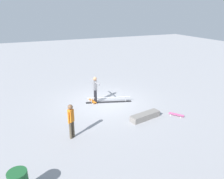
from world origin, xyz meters
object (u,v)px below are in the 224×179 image
object	(u,v)px
bystander_orange_shirt	(71,119)
loose_skateboard_pink	(176,114)
skate_ledge	(145,116)
skater_main	(95,88)
skateboard_main	(93,101)
grind_rail	(109,100)

from	to	relation	value
bystander_orange_shirt	loose_skateboard_pink	bearing A→B (deg)	-34.90
skate_ledge	skater_main	distance (m)	3.59
skateboard_main	loose_skateboard_pink	size ratio (longest dim) A/B	1.06
skater_main	loose_skateboard_pink	distance (m)	4.92
skate_ledge	skateboard_main	bearing A→B (deg)	-60.95
grind_rail	skate_ledge	bearing A→B (deg)	125.47
skateboard_main	grind_rail	bearing A→B (deg)	60.53
skateboard_main	bystander_orange_shirt	bearing A→B (deg)	-37.02
grind_rail	skate_ledge	size ratio (longest dim) A/B	1.60
skate_ledge	bystander_orange_shirt	xyz separation A→B (m)	(3.94, 0.20, 0.76)
skate_ledge	grind_rail	bearing A→B (deg)	-72.61
loose_skateboard_pink	skate_ledge	bearing A→B (deg)	-138.24
bystander_orange_shirt	skate_ledge	bearing A→B (deg)	-30.14
skate_ledge	loose_skateboard_pink	distance (m)	1.78
grind_rail	skateboard_main	xyz separation A→B (m)	(0.91, -0.42, -0.07)
bystander_orange_shirt	skateboard_main	bearing A→B (deg)	24.73
skate_ledge	skateboard_main	world-z (taller)	skate_ledge
grind_rail	skate_ledge	distance (m)	2.93
bystander_orange_shirt	grind_rail	bearing A→B (deg)	11.35
skate_ledge	skater_main	xyz separation A→B (m)	(1.64, -3.09, 0.80)
skate_ledge	bystander_orange_shirt	size ratio (longest dim) A/B	1.06
skater_main	loose_skateboard_pink	bearing A→B (deg)	-137.26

